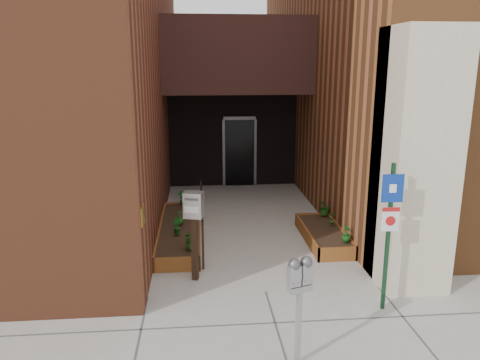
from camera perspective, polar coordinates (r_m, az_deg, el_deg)
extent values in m
plane|color=#9E9991|center=(8.26, 3.13, -13.44)|extent=(80.00, 80.00, 0.00)
cube|color=brown|center=(14.83, -25.72, 17.36)|extent=(8.00, 14.60, 10.00)
cube|color=brown|center=(16.09, 22.05, 17.34)|extent=(8.00, 13.70, 10.00)
cube|color=#BEB192|center=(8.45, 20.53, 2.15)|extent=(1.10, 1.20, 4.40)
cube|color=black|center=(13.29, -0.46, 14.89)|extent=(4.20, 2.00, 2.00)
cube|color=black|center=(14.87, -0.89, 5.14)|extent=(4.00, 0.30, 3.00)
cube|color=black|center=(14.79, -0.06, 3.32)|extent=(0.90, 0.06, 2.10)
cube|color=#B79338|center=(7.47, -11.81, -4.29)|extent=(0.04, 0.30, 0.30)
cube|color=brown|center=(8.96, -7.74, -10.19)|extent=(0.90, 0.04, 0.30)
cube|color=brown|center=(12.29, -7.07, -3.36)|extent=(0.90, 0.04, 0.30)
cube|color=brown|center=(10.64, -9.67, -6.28)|extent=(0.04, 3.60, 0.30)
cube|color=brown|center=(10.60, -5.01, -6.20)|extent=(0.04, 3.60, 0.30)
cube|color=black|center=(10.62, -7.34, -6.34)|extent=(0.82, 3.52, 0.26)
cube|color=brown|center=(9.53, 11.84, -8.86)|extent=(0.80, 0.04, 0.30)
cube|color=brown|center=(11.47, 8.73, -4.72)|extent=(0.80, 0.04, 0.30)
cube|color=brown|center=(10.40, 8.10, -6.71)|extent=(0.04, 2.20, 0.30)
cube|color=brown|center=(10.59, 12.13, -6.49)|extent=(0.04, 2.20, 0.30)
cube|color=black|center=(10.49, 10.13, -6.70)|extent=(0.72, 2.12, 0.26)
cylinder|color=black|center=(8.91, -4.53, -8.16)|extent=(0.04, 0.04, 0.90)
cylinder|color=black|center=(12.03, -4.75, -2.21)|extent=(0.04, 0.04, 0.90)
cylinder|color=black|center=(10.32, -4.71, -2.48)|extent=(0.04, 3.30, 0.04)
cube|color=#9B9B9D|center=(6.34, 7.12, -17.42)|extent=(0.08, 0.08, 1.03)
cube|color=#9B9B9D|center=(6.07, 7.28, -12.95)|extent=(0.33, 0.22, 0.08)
cube|color=#9B9B9D|center=(5.95, 6.60, -11.54)|extent=(0.18, 0.15, 0.27)
sphere|color=#59595B|center=(5.88, 6.65, -10.19)|extent=(0.15, 0.15, 0.15)
cube|color=white|center=(5.90, 6.88, -11.56)|extent=(0.09, 0.04, 0.05)
cube|color=#B21414|center=(5.94, 6.85, -12.27)|extent=(0.09, 0.04, 0.03)
cube|color=#9B9B9D|center=(6.03, 8.06, -11.21)|extent=(0.18, 0.15, 0.27)
sphere|color=#59595B|center=(5.97, 8.11, -9.87)|extent=(0.15, 0.15, 0.15)
cube|color=white|center=(5.98, 8.34, -11.22)|extent=(0.09, 0.04, 0.05)
cube|color=#B21414|center=(6.02, 8.31, -11.93)|extent=(0.09, 0.04, 0.03)
cube|color=#13341C|center=(7.60, 17.57, -6.82)|extent=(0.06, 0.06, 2.38)
cube|color=navy|center=(7.33, 18.13, -0.97)|extent=(0.32, 0.04, 0.43)
cube|color=white|center=(7.33, 18.14, -0.98)|extent=(0.11, 0.02, 0.13)
cube|color=white|center=(7.47, 17.84, -4.58)|extent=(0.27, 0.03, 0.38)
cube|color=#B21414|center=(7.42, 17.95, -3.44)|extent=(0.27, 0.02, 0.06)
cylinder|color=#B21414|center=(7.47, 17.86, -4.76)|extent=(0.15, 0.02, 0.15)
cube|color=black|center=(8.47, -5.54, -8.30)|extent=(0.13, 0.13, 1.20)
cube|color=#B8B8BA|center=(8.20, -5.67, -3.02)|extent=(0.38, 0.32, 0.46)
cube|color=#59595B|center=(8.05, -5.94, -2.39)|extent=(0.23, 0.07, 0.04)
cube|color=white|center=(8.10, -5.91, -3.64)|extent=(0.25, 0.08, 0.11)
imported|color=#205518|center=(9.21, -5.94, -7.15)|extent=(0.48, 0.48, 0.38)
imported|color=#175117|center=(10.01, -7.76, -5.61)|extent=(0.24, 0.24, 0.33)
imported|color=#255F1B|center=(10.60, -7.36, -4.47)|extent=(0.26, 0.26, 0.33)
imported|color=#18561D|center=(12.02, -7.14, -2.08)|extent=(0.28, 0.28, 0.38)
imported|color=#164E16|center=(9.74, 12.85, -6.41)|extent=(0.26, 0.26, 0.33)
imported|color=#265819|center=(10.67, 11.17, -4.58)|extent=(0.19, 0.19, 0.30)
imported|color=#205B1A|center=(11.26, 10.25, -3.36)|extent=(0.45, 0.45, 0.36)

